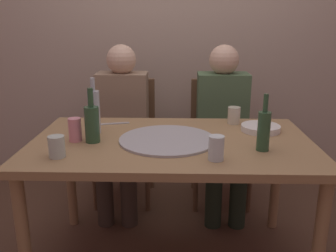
{
  "coord_description": "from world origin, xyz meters",
  "views": [
    {
      "loc": [
        0.03,
        -1.82,
        1.34
      ],
      "look_at": [
        -0.02,
        0.09,
        0.78
      ],
      "focal_mm": 39.13,
      "sensor_mm": 36.0,
      "label": 1
    }
  ],
  "objects": [
    {
      "name": "chair_left",
      "position": [
        -0.37,
        0.84,
        0.51
      ],
      "size": [
        0.44,
        0.44,
        0.9
      ],
      "rotation": [
        0.0,
        0.0,
        3.14
      ],
      "color": "brown",
      "rests_on": "ground_plane"
    },
    {
      "name": "chair_right",
      "position": [
        0.35,
        0.84,
        0.51
      ],
      "size": [
        0.44,
        0.44,
        0.9
      ],
      "rotation": [
        0.0,
        0.0,
        3.14
      ],
      "color": "brown",
      "rests_on": "ground_plane"
    },
    {
      "name": "tumbler_near",
      "position": [
        0.37,
        0.32,
        0.78
      ],
      "size": [
        0.07,
        0.07,
        0.1
      ],
      "primitive_type": "cylinder",
      "color": "beige",
      "rests_on": "dining_table"
    },
    {
      "name": "guest_in_sweater",
      "position": [
        -0.37,
        0.68,
        0.64
      ],
      "size": [
        0.36,
        0.56,
        1.17
      ],
      "rotation": [
        0.0,
        0.0,
        3.14
      ],
      "color": "#937A60",
      "rests_on": "ground_plane"
    },
    {
      "name": "back_wall",
      "position": [
        0.0,
        1.29,
        1.3
      ],
      "size": [
        6.0,
        0.1,
        2.6
      ],
      "primitive_type": "cube",
      "color": "#BCA893",
      "rests_on": "ground_plane"
    },
    {
      "name": "table_knife",
      "position": [
        -0.37,
        0.28,
        0.73
      ],
      "size": [
        0.22,
        0.07,
        0.01
      ],
      "primitive_type": "cube",
      "rotation": [
        0.0,
        0.0,
        3.39
      ],
      "color": "#B7B7BC",
      "rests_on": "dining_table"
    },
    {
      "name": "pizza_tray",
      "position": [
        -0.02,
        -0.01,
        0.74
      ],
      "size": [
        0.5,
        0.5,
        0.01
      ],
      "primitive_type": "cylinder",
      "color": "#ADADB2",
      "rests_on": "dining_table"
    },
    {
      "name": "guest_in_beanie",
      "position": [
        0.35,
        0.68,
        0.64
      ],
      "size": [
        0.36,
        0.56,
        1.17
      ],
      "rotation": [
        0.0,
        0.0,
        3.14
      ],
      "color": "#4C6B47",
      "rests_on": "ground_plane"
    },
    {
      "name": "dining_table",
      "position": [
        0.0,
        0.0,
        0.65
      ],
      "size": [
        1.46,
        0.87,
        0.73
      ],
      "color": "#99754C",
      "rests_on": "ground_plane"
    },
    {
      "name": "soda_can",
      "position": [
        -0.5,
        -0.03,
        0.79
      ],
      "size": [
        0.07,
        0.07,
        0.12
      ],
      "primitive_type": "cylinder",
      "color": "pink",
      "rests_on": "dining_table"
    },
    {
      "name": "beer_bottle",
      "position": [
        -0.4,
        -0.04,
        0.83
      ],
      "size": [
        0.07,
        0.07,
        0.28
      ],
      "color": "#2D5133",
      "rests_on": "dining_table"
    },
    {
      "name": "tumbler_far",
      "position": [
        -0.52,
        -0.26,
        0.78
      ],
      "size": [
        0.08,
        0.08,
        0.1
      ],
      "primitive_type": "cylinder",
      "color": "#B7C6BC",
      "rests_on": "dining_table"
    },
    {
      "name": "wine_bottle",
      "position": [
        -0.43,
        0.11,
        0.85
      ],
      "size": [
        0.07,
        0.07,
        0.31
      ],
      "color": "#B2BCC1",
      "rests_on": "dining_table"
    },
    {
      "name": "plate_stack",
      "position": [
        0.5,
        0.17,
        0.75
      ],
      "size": [
        0.22,
        0.22,
        0.03
      ],
      "primitive_type": "cylinder",
      "color": "white",
      "rests_on": "dining_table"
    },
    {
      "name": "wine_glass",
      "position": [
        0.2,
        -0.28,
        0.79
      ],
      "size": [
        0.07,
        0.07,
        0.11
      ],
      "primitive_type": "cylinder",
      "color": "silver",
      "rests_on": "dining_table"
    },
    {
      "name": "water_bottle",
      "position": [
        0.44,
        -0.14,
        0.83
      ],
      "size": [
        0.06,
        0.06,
        0.28
      ],
      "color": "#2D5133",
      "rests_on": "dining_table"
    }
  ]
}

